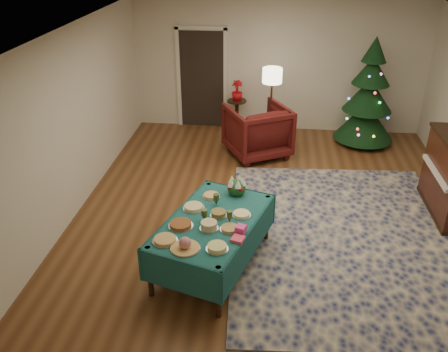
# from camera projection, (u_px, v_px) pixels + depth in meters

# --- Properties ---
(room_shell) EXTENTS (7.00, 7.00, 7.00)m
(room_shell) POSITION_uv_depth(u_px,v_px,m) (277.00, 132.00, 6.67)
(room_shell) COLOR #593319
(room_shell) RESTS_ON ground
(doorway) EXTENTS (1.08, 0.04, 2.16)m
(doorway) POSITION_uv_depth(u_px,v_px,m) (202.00, 77.00, 10.00)
(doorway) COLOR black
(doorway) RESTS_ON ground
(rug) EXTENTS (3.44, 4.38, 0.02)m
(rug) POSITION_uv_depth(u_px,v_px,m) (345.00, 237.00, 6.71)
(rug) COLOR #141C4C
(rug) RESTS_ON ground
(buffet_table) EXTENTS (1.54, 2.03, 0.70)m
(buffet_table) POSITION_uv_depth(u_px,v_px,m) (213.00, 229.00, 5.92)
(buffet_table) COLOR black
(buffet_table) RESTS_ON ground
(platter_0) EXTENTS (0.30, 0.30, 0.04)m
(platter_0) POSITION_uv_depth(u_px,v_px,m) (165.00, 240.00, 5.44)
(platter_0) COLOR silver
(platter_0) RESTS_ON buffet_table
(platter_1) EXTENTS (0.34, 0.34, 0.15)m
(platter_1) POSITION_uv_depth(u_px,v_px,m) (185.00, 245.00, 5.30)
(platter_1) COLOR silver
(platter_1) RESTS_ON buffet_table
(platter_2) EXTENTS (0.26, 0.26, 0.06)m
(platter_2) POSITION_uv_depth(u_px,v_px,m) (217.00, 247.00, 5.30)
(platter_2) COLOR silver
(platter_2) RESTS_ON buffet_table
(platter_3) EXTENTS (0.31, 0.31, 0.05)m
(platter_3) POSITION_uv_depth(u_px,v_px,m) (181.00, 225.00, 5.72)
(platter_3) COLOR silver
(platter_3) RESTS_ON buffet_table
(platter_4) EXTENTS (0.23, 0.23, 0.10)m
(platter_4) POSITION_uv_depth(u_px,v_px,m) (209.00, 225.00, 5.66)
(platter_4) COLOR silver
(platter_4) RESTS_ON buffet_table
(platter_5) EXTENTS (0.24, 0.24, 0.04)m
(platter_5) POSITION_uv_depth(u_px,v_px,m) (230.00, 228.00, 5.65)
(platter_5) COLOR silver
(platter_5) RESTS_ON buffet_table
(platter_6) EXTENTS (0.28, 0.28, 0.05)m
(platter_6) POSITION_uv_depth(u_px,v_px,m) (194.00, 207.00, 6.07)
(platter_6) COLOR silver
(platter_6) RESTS_ON buffet_table
(platter_7) EXTENTS (0.22, 0.22, 0.07)m
(platter_7) POSITION_uv_depth(u_px,v_px,m) (219.00, 214.00, 5.92)
(platter_7) COLOR silver
(platter_7) RESTS_ON buffet_table
(platter_8) EXTENTS (0.24, 0.24, 0.04)m
(platter_8) POSITION_uv_depth(u_px,v_px,m) (241.00, 214.00, 5.93)
(platter_8) COLOR silver
(platter_8) RESTS_ON buffet_table
(platter_9) EXTENTS (0.24, 0.24, 0.04)m
(platter_9) POSITION_uv_depth(u_px,v_px,m) (211.00, 196.00, 6.34)
(platter_9) COLOR silver
(platter_9) RESTS_ON buffet_table
(goblet_0) EXTENTS (0.07, 0.07, 0.16)m
(goblet_0) POSITION_uv_depth(u_px,v_px,m) (216.00, 199.00, 6.11)
(goblet_0) COLOR #2D471E
(goblet_0) RESTS_ON buffet_table
(goblet_1) EXTENTS (0.07, 0.07, 0.16)m
(goblet_1) POSITION_uv_depth(u_px,v_px,m) (230.00, 216.00, 5.76)
(goblet_1) COLOR #2D471E
(goblet_1) RESTS_ON buffet_table
(goblet_2) EXTENTS (0.07, 0.07, 0.16)m
(goblet_2) POSITION_uv_depth(u_px,v_px,m) (204.00, 215.00, 5.79)
(goblet_2) COLOR #2D471E
(goblet_2) RESTS_ON buffet_table
(napkin_stack) EXTENTS (0.18, 0.18, 0.04)m
(napkin_stack) POSITION_uv_depth(u_px,v_px,m) (238.00, 239.00, 5.46)
(napkin_stack) COLOR #F94566
(napkin_stack) RESTS_ON buffet_table
(gift_box) EXTENTS (0.14, 0.14, 0.09)m
(gift_box) POSITION_uv_depth(u_px,v_px,m) (241.00, 229.00, 5.58)
(gift_box) COLOR #F9459F
(gift_box) RESTS_ON buffet_table
(centerpiece) EXTENTS (0.25, 0.25, 0.29)m
(centerpiece) POSITION_uv_depth(u_px,v_px,m) (237.00, 186.00, 6.35)
(centerpiece) COLOR #1E4C1E
(centerpiece) RESTS_ON buffet_table
(armchair) EXTENTS (1.39, 1.36, 1.08)m
(armchair) POSITION_uv_depth(u_px,v_px,m) (257.00, 128.00, 8.91)
(armchair) COLOR #4D1210
(armchair) RESTS_ON ground
(floor_lamp) EXTENTS (0.38, 0.38, 1.55)m
(floor_lamp) POSITION_uv_depth(u_px,v_px,m) (272.00, 80.00, 9.01)
(floor_lamp) COLOR #A57F3F
(floor_lamp) RESTS_ON ground
(side_table) EXTENTS (0.40, 0.40, 0.72)m
(side_table) POSITION_uv_depth(u_px,v_px,m) (237.00, 117.00, 9.99)
(side_table) COLOR black
(side_table) RESTS_ON ground
(potted_plant) EXTENTS (0.23, 0.42, 0.23)m
(potted_plant) POSITION_uv_depth(u_px,v_px,m) (237.00, 95.00, 9.76)
(potted_plant) COLOR #B10C12
(potted_plant) RESTS_ON side_table
(christmas_tree) EXTENTS (1.34, 1.34, 2.13)m
(christmas_tree) POSITION_uv_depth(u_px,v_px,m) (368.00, 97.00, 9.23)
(christmas_tree) COLOR black
(christmas_tree) RESTS_ON ground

